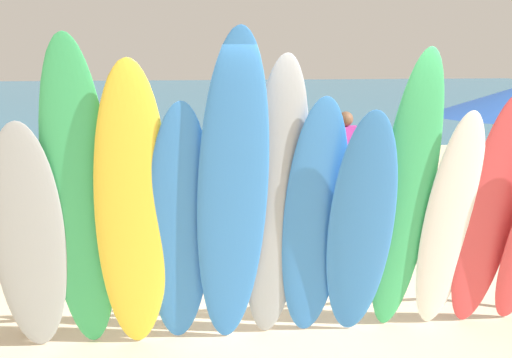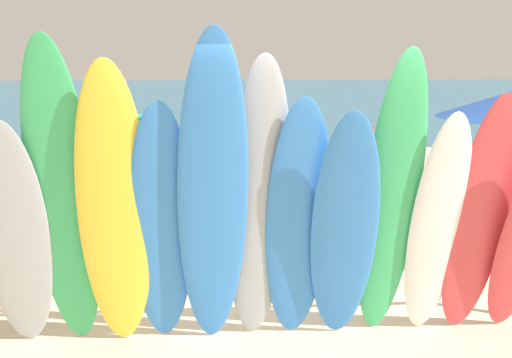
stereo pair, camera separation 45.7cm
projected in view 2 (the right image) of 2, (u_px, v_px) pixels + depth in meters
name	position (u px, v px, depth m)	size (l,w,h in m)	color
ground	(226.00, 133.00, 19.66)	(60.00, 60.00, 0.00)	beige
ocean_water	(218.00, 96.00, 35.97)	(60.00, 40.00, 0.02)	teal
surfboard_rack	(270.00, 267.00, 5.86)	(4.57, 0.07, 0.64)	brown
surfboard_grey_0	(15.00, 239.00, 5.09)	(0.54, 0.06, 2.08)	#999EA3
surfboard_green_1	(63.00, 202.00, 5.02)	(0.53, 0.06, 2.69)	#38B266
surfboard_yellow_2	(115.00, 213.00, 5.02)	(0.57, 0.08, 2.51)	yellow
surfboard_blue_3	(162.00, 229.00, 5.13)	(0.51, 0.06, 2.22)	#337AD1
surfboard_blue_4	(213.00, 200.00, 4.98)	(0.55, 0.06, 2.76)	#337AD1
surfboard_grey_5	(258.00, 206.00, 5.18)	(0.51, 0.07, 2.52)	#999EA3
surfboard_blue_6	(298.00, 224.00, 5.25)	(0.53, 0.06, 2.21)	#337AD1
surfboard_blue_7	(344.00, 231.00, 5.21)	(0.54, 0.07, 2.15)	#337AD1
surfboard_green_8	(391.00, 202.00, 5.25)	(0.48, 0.07, 2.58)	#38B266
surfboard_white_9	(436.00, 228.00, 5.35)	(0.47, 0.08, 2.09)	white
surfboard_red_10	(479.00, 220.00, 5.36)	(0.52, 0.06, 2.23)	#D13D42
beachgoer_near_rack	(92.00, 165.00, 8.96)	(0.57, 0.31, 1.56)	tan
beachgoer_midbeach	(354.00, 158.00, 9.42)	(0.60, 0.26, 1.59)	brown
beach_chair_red	(449.00, 199.00, 9.00)	(0.56, 0.74, 0.81)	#B7B7BC
distant_boat	(131.00, 117.00, 23.34)	(3.22, 0.63, 0.26)	teal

